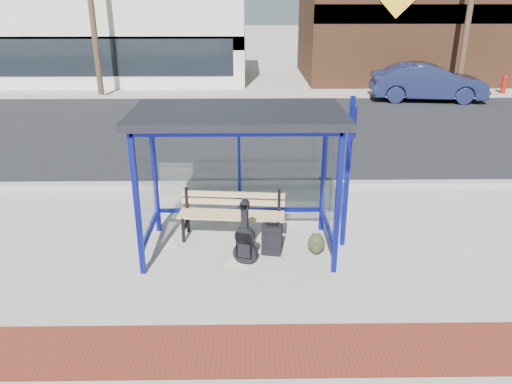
{
  "coord_description": "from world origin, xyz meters",
  "views": [
    {
      "loc": [
        0.17,
        -7.58,
        4.12
      ],
      "look_at": [
        0.29,
        0.2,
        0.98
      ],
      "focal_mm": 35.0,
      "sensor_mm": 36.0,
      "label": 1
    }
  ],
  "objects_px": {
    "backpack": "(316,244)",
    "fire_hydrant": "(504,83)",
    "suitcase": "(272,240)",
    "parked_car": "(428,82)",
    "bench": "(232,212)",
    "guitar_bag": "(245,242)"
  },
  "relations": [
    {
      "from": "bench",
      "to": "backpack",
      "type": "bearing_deg",
      "value": -17.76
    },
    {
      "from": "suitcase",
      "to": "backpack",
      "type": "height_order",
      "value": "suitcase"
    },
    {
      "from": "bench",
      "to": "suitcase",
      "type": "xyz_separation_m",
      "value": [
        0.69,
        -0.63,
        -0.23
      ]
    },
    {
      "from": "suitcase",
      "to": "backpack",
      "type": "distance_m",
      "value": 0.76
    },
    {
      "from": "suitcase",
      "to": "backpack",
      "type": "bearing_deg",
      "value": 11.75
    },
    {
      "from": "suitcase",
      "to": "fire_hydrant",
      "type": "relative_size",
      "value": 0.72
    },
    {
      "from": "bench",
      "to": "parked_car",
      "type": "height_order",
      "value": "parked_car"
    },
    {
      "from": "guitar_bag",
      "to": "fire_hydrant",
      "type": "bearing_deg",
      "value": 68.42
    },
    {
      "from": "guitar_bag",
      "to": "parked_car",
      "type": "xyz_separation_m",
      "value": [
        7.25,
        12.9,
        0.35
      ]
    },
    {
      "from": "bench",
      "to": "parked_car",
      "type": "xyz_separation_m",
      "value": [
        7.49,
        11.96,
        0.24
      ]
    },
    {
      "from": "guitar_bag",
      "to": "backpack",
      "type": "relative_size",
      "value": 3.05
    },
    {
      "from": "suitcase",
      "to": "guitar_bag",
      "type": "bearing_deg",
      "value": -134.66
    },
    {
      "from": "parked_car",
      "to": "fire_hydrant",
      "type": "relative_size",
      "value": 5.56
    },
    {
      "from": "guitar_bag",
      "to": "parked_car",
      "type": "bearing_deg",
      "value": 76.77
    },
    {
      "from": "backpack",
      "to": "parked_car",
      "type": "relative_size",
      "value": 0.08
    },
    {
      "from": "bench",
      "to": "fire_hydrant",
      "type": "relative_size",
      "value": 2.37
    },
    {
      "from": "fire_hydrant",
      "to": "bench",
      "type": "bearing_deg",
      "value": -130.16
    },
    {
      "from": "guitar_bag",
      "to": "bench",
      "type": "bearing_deg",
      "value": 120.31
    },
    {
      "from": "backpack",
      "to": "fire_hydrant",
      "type": "height_order",
      "value": "fire_hydrant"
    },
    {
      "from": "bench",
      "to": "suitcase",
      "type": "relative_size",
      "value": 3.3
    },
    {
      "from": "parked_car",
      "to": "guitar_bag",
      "type": "bearing_deg",
      "value": 156.55
    },
    {
      "from": "bench",
      "to": "parked_car",
      "type": "distance_m",
      "value": 14.11
    }
  ]
}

